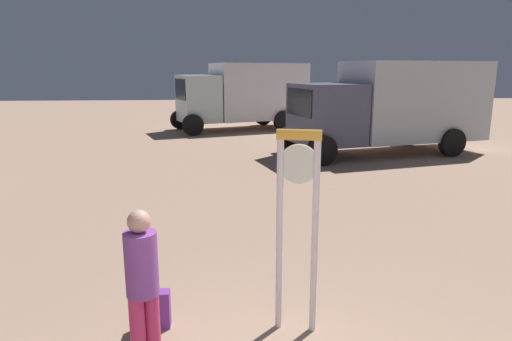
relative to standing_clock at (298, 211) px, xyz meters
name	(u,v)px	position (x,y,z in m)	size (l,w,h in m)	color
standing_clock	(298,211)	(0.00, 0.00, 0.00)	(0.45, 0.20, 2.17)	silver
person_near_clock	(143,282)	(-1.51, -0.54, -0.47)	(0.30, 0.30, 1.55)	#CB3268
backpack	(157,309)	(-1.50, 0.15, -1.13)	(0.29, 0.19, 0.41)	purple
box_truck_near	(394,104)	(4.99, 10.17, 0.29)	(7.02, 3.94, 3.01)	silver
box_truck_far	(246,94)	(0.45, 16.77, 0.32)	(6.56, 4.19, 3.04)	white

